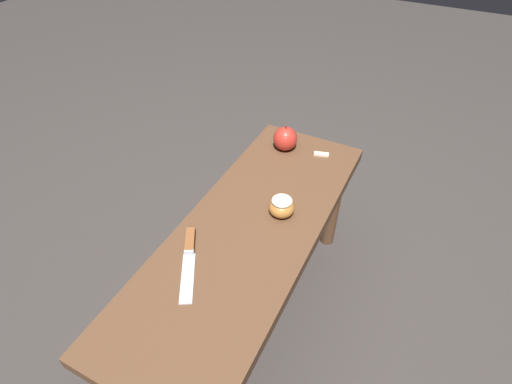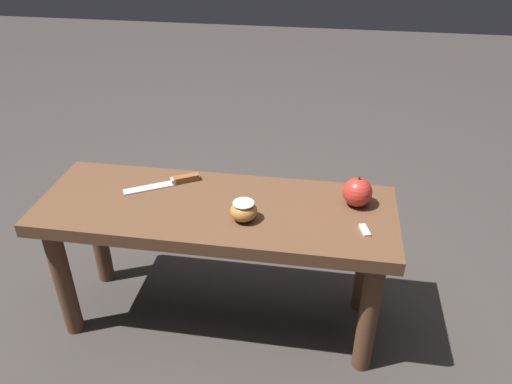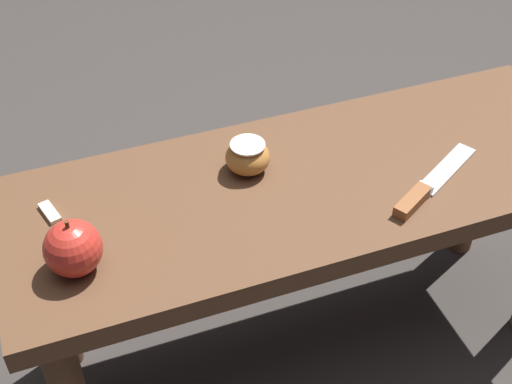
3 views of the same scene
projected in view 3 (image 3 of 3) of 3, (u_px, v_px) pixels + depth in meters
ground_plane at (301, 341)px, 1.49m from camera, size 8.00×8.00×0.00m
wooden_bench at (310, 211)px, 1.24m from camera, size 1.04×0.37×0.45m
knife at (424, 190)px, 1.16m from camera, size 0.22×0.14×0.02m
apple_whole at (73, 248)px, 1.01m from camera, size 0.08×0.08×0.10m
apple_cut at (248, 157)px, 1.19m from camera, size 0.08×0.08×0.06m
apple_slice_near_knife at (50, 212)px, 1.12m from camera, size 0.03×0.05×0.01m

